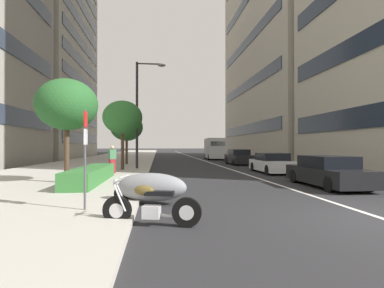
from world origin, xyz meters
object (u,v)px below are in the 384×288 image
(street_tree_far_plaza, at_px, (123,118))
(street_tree_mid_sidewalk, at_px, (127,127))
(car_far_down_avenue, at_px, (328,172))
(car_approaching_light, at_px, (272,164))
(street_tree_by_lamp_post, at_px, (67,105))
(motorcycle_mid_row, at_px, (151,187))
(car_following_behind, at_px, (239,157))
(delivery_van_ahead, at_px, (215,148))
(street_lamp_with_banners, at_px, (141,105))
(parking_sign_by_curb, at_px, (85,147))
(pedestrian_on_plaza, at_px, (112,159))
(motorcycle_second_in_row, at_px, (150,207))

(street_tree_far_plaza, bearing_deg, street_tree_mid_sidewalk, 3.31)
(car_far_down_avenue, bearing_deg, car_approaching_light, -0.72)
(car_far_down_avenue, height_order, car_approaching_light, car_far_down_avenue)
(car_far_down_avenue, distance_m, street_tree_by_lamp_post, 11.84)
(street_tree_by_lamp_post, xyz_separation_m, street_tree_mid_sidewalk, (13.89, -1.21, -0.14))
(motorcycle_mid_row, distance_m, car_following_behind, 20.41)
(motorcycle_mid_row, relative_size, delivery_van_ahead, 0.43)
(delivery_van_ahead, distance_m, street_lamp_with_banners, 18.80)
(street_tree_mid_sidewalk, bearing_deg, car_far_down_avenue, -146.57)
(car_far_down_avenue, relative_size, delivery_van_ahead, 0.88)
(motorcycle_mid_row, xyz_separation_m, car_far_down_avenue, (3.22, -7.57, 0.11))
(street_lamp_with_banners, bearing_deg, parking_sign_by_curb, 177.49)
(delivery_van_ahead, height_order, street_lamp_with_banners, street_lamp_with_banners)
(street_tree_by_lamp_post, relative_size, pedestrian_on_plaza, 2.79)
(street_tree_mid_sidewalk, bearing_deg, parking_sign_by_curb, -177.23)
(motorcycle_second_in_row, relative_size, street_tree_mid_sidewalk, 0.49)
(car_approaching_light, distance_m, street_tree_by_lamp_post, 13.03)
(pedestrian_on_plaza, bearing_deg, car_approaching_light, 64.28)
(motorcycle_second_in_row, xyz_separation_m, delivery_van_ahead, (32.05, -7.44, 1.04))
(street_tree_far_plaza, bearing_deg, delivery_van_ahead, -29.03)
(motorcycle_mid_row, height_order, street_tree_by_lamp_post, street_tree_by_lamp_post)
(parking_sign_by_curb, bearing_deg, street_tree_mid_sidewalk, 2.77)
(parking_sign_by_curb, relative_size, street_tree_by_lamp_post, 0.56)
(street_tree_far_plaza, bearing_deg, street_lamp_with_banners, -49.86)
(motorcycle_mid_row, xyz_separation_m, parking_sign_by_curb, (-1.31, 1.62, 1.23))
(motorcycle_second_in_row, bearing_deg, delivery_van_ahead, -89.21)
(car_following_behind, xyz_separation_m, street_lamp_with_banners, (-5.76, 8.81, 4.07))
(car_approaching_light, bearing_deg, street_tree_mid_sidewalk, 50.78)
(motorcycle_second_in_row, relative_size, motorcycle_mid_row, 0.95)
(street_tree_far_plaza, bearing_deg, car_approaching_light, -101.61)
(pedestrian_on_plaza, bearing_deg, car_following_behind, 102.45)
(motorcycle_mid_row, xyz_separation_m, street_tree_far_plaza, (12.08, 2.20, 3.21))
(motorcycle_second_in_row, distance_m, pedestrian_on_plaza, 11.86)
(street_tree_far_plaza, xyz_separation_m, street_tree_mid_sidewalk, (6.52, 0.38, -0.28))
(motorcycle_mid_row, height_order, delivery_van_ahead, delivery_van_ahead)
(delivery_van_ahead, relative_size, street_tree_by_lamp_post, 1.16)
(parking_sign_by_curb, bearing_deg, motorcycle_second_in_row, -125.37)
(parking_sign_by_curb, bearing_deg, delivery_van_ahead, -16.46)
(street_lamp_with_banners, bearing_deg, street_tree_far_plaza, 130.14)
(street_tree_mid_sidewalk, relative_size, pedestrian_on_plaza, 2.76)
(car_far_down_avenue, xyz_separation_m, street_tree_by_lamp_post, (1.49, 11.36, 2.96))
(car_following_behind, xyz_separation_m, street_tree_by_lamp_post, (-14.15, 11.61, 2.91))
(car_approaching_light, relative_size, pedestrian_on_plaza, 2.72)
(delivery_van_ahead, distance_m, street_tree_by_lamp_post, 27.38)
(parking_sign_by_curb, distance_m, street_tree_far_plaza, 13.54)
(street_lamp_with_banners, height_order, street_tree_far_plaza, street_lamp_with_banners)
(street_lamp_with_banners, xyz_separation_m, pedestrian_on_plaza, (-4.03, 1.47, -3.77))
(motorcycle_second_in_row, xyz_separation_m, pedestrian_on_plaza, (11.57, 2.52, 0.56))
(car_far_down_avenue, bearing_deg, delivery_van_ahead, 0.60)
(car_approaching_light, bearing_deg, parking_sign_by_curb, 141.09)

